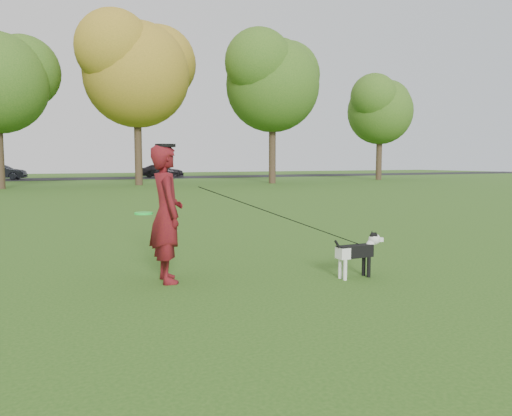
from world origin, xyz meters
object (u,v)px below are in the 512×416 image
car_right (162,171)px  man (166,214)px  dog (359,250)px  car_mid (1,172)px

car_right → man: bearing=177.5°
car_right → dog: bearing=-178.9°
man → dog: (2.42, -0.90, -0.52)m
dog → car_mid: bearing=97.6°
man → dog: 2.63m
car_mid → car_right: (13.45, 0.00, -0.03)m
dog → car_right: 41.43m
man → dog: size_ratio=2.19×
man → dog: bearing=-107.1°
dog → car_mid: 41.00m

